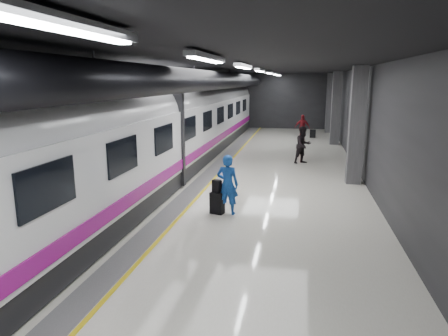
{
  "coord_description": "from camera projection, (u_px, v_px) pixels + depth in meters",
  "views": [
    {
      "loc": [
        2.48,
        -13.94,
        3.95
      ],
      "look_at": [
        0.26,
        -2.55,
        1.4
      ],
      "focal_mm": 32.0,
      "sensor_mm": 36.0,
      "label": 1
    }
  ],
  "objects": [
    {
      "name": "shoulder_bag",
      "position": [
        217.0,
        186.0,
        11.99
      ],
      "size": [
        0.32,
        0.27,
        0.37
      ],
      "primitive_type": "cube",
      "rotation": [
        0.0,
        0.0,
        -0.54
      ],
      "color": "black",
      "rests_on": "suitcase_main"
    },
    {
      "name": "suitcase_main",
      "position": [
        217.0,
        203.0,
        12.06
      ],
      "size": [
        0.46,
        0.36,
        0.66
      ],
      "primitive_type": "cube",
      "rotation": [
        0.0,
        0.0,
        -0.29
      ],
      "color": "black",
      "rests_on": "ground"
    },
    {
      "name": "platform_hall",
      "position": [
        227.0,
        92.0,
        14.89
      ],
      "size": [
        10.02,
        40.02,
        4.51
      ],
      "color": "black",
      "rests_on": "ground"
    },
    {
      "name": "traveler_far_a",
      "position": [
        303.0,
        145.0,
        19.26
      ],
      "size": [
        1.11,
        1.08,
        1.8
      ],
      "primitive_type": "imported",
      "rotation": [
        0.0,
        0.0,
        0.68
      ],
      "color": "black",
      "rests_on": "ground"
    },
    {
      "name": "traveler_far_b",
      "position": [
        302.0,
        128.0,
        26.7
      ],
      "size": [
        1.06,
        0.57,
        1.73
      ],
      "primitive_type": "imported",
      "rotation": [
        0.0,
        0.0,
        -0.15
      ],
      "color": "maroon",
      "rests_on": "ground"
    },
    {
      "name": "ground",
      "position": [
        230.0,
        190.0,
        14.68
      ],
      "size": [
        40.0,
        40.0,
        0.0
      ],
      "primitive_type": "plane",
      "color": "white",
      "rests_on": "ground"
    },
    {
      "name": "suitcase_far",
      "position": [
        313.0,
        134.0,
        28.1
      ],
      "size": [
        0.41,
        0.29,
        0.57
      ],
      "primitive_type": "cube",
      "rotation": [
        0.0,
        0.0,
        -0.09
      ],
      "color": "black",
      "rests_on": "ground"
    },
    {
      "name": "train",
      "position": [
        145.0,
        132.0,
        14.84
      ],
      "size": [
        3.05,
        38.0,
        4.05
      ],
      "color": "black",
      "rests_on": "ground"
    },
    {
      "name": "traveler_main",
      "position": [
        228.0,
        185.0,
        11.93
      ],
      "size": [
        0.7,
        0.49,
        1.82
      ],
      "primitive_type": "imported",
      "rotation": [
        0.0,
        0.0,
        3.05
      ],
      "color": "blue",
      "rests_on": "ground"
    }
  ]
}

